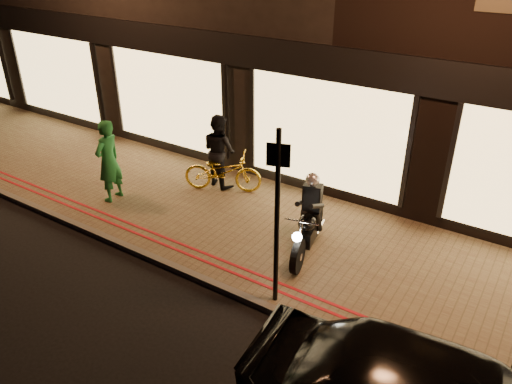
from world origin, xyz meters
TOP-DOWN VIEW (x-y plane):
  - ground at (0.00, 0.00)m, footprint 90.00×90.00m
  - sidewalk at (0.00, 2.00)m, footprint 50.00×4.00m
  - kerb_stone at (0.00, 0.05)m, footprint 50.00×0.14m
  - red_kerb_lines at (0.00, 0.55)m, footprint 50.00×0.26m
  - motorcycle at (0.78, 1.79)m, footprint 0.70×1.92m
  - sign_post at (1.00, 0.25)m, footprint 0.34×0.14m
  - bicycle_gold at (-2.04, 2.94)m, footprint 1.90×1.33m
  - person_green at (-3.88, 1.24)m, footprint 0.52×0.73m
  - person_dark at (-2.29, 3.16)m, footprint 0.99×0.85m

SIDE VIEW (x-z plane):
  - ground at x=0.00m, z-range 0.00..0.00m
  - sidewalk at x=0.00m, z-range 0.00..0.12m
  - kerb_stone at x=0.00m, z-range 0.00..0.12m
  - red_kerb_lines at x=0.00m, z-range 0.12..0.13m
  - bicycle_gold at x=-2.04m, z-range 0.12..1.07m
  - motorcycle at x=0.78m, z-range -0.06..1.53m
  - person_dark at x=-2.29m, z-range 0.12..1.86m
  - person_green at x=-3.88m, z-range 0.12..1.99m
  - sign_post at x=1.00m, z-range 0.30..3.30m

